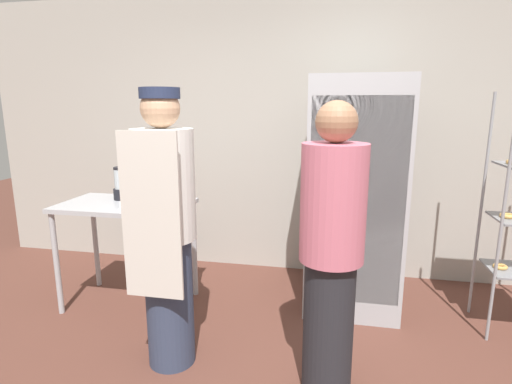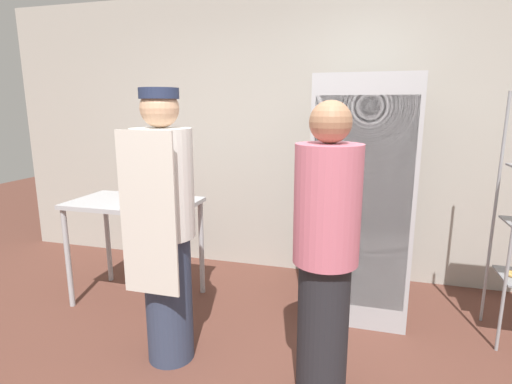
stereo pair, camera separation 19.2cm
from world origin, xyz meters
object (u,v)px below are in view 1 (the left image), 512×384
Objects in this scene: person_baker at (166,228)px; person_customer at (331,252)px; refrigerator at (354,197)px; blender_pitcher at (121,185)px; donut_box at (144,200)px.

person_customer is at bearing -3.84° from person_baker.
refrigerator is at bearing 81.51° from person_customer.
refrigerator is 1.11m from person_customer.
blender_pitcher is 1.96m from person_customer.
refrigerator is 1.68m from donut_box.
donut_box is at bearing 125.80° from person_baker.
donut_box is at bearing 154.21° from person_customer.
refrigerator is at bearing 13.45° from donut_box.
donut_box is at bearing -28.57° from blender_pitcher.
donut_box is (-1.63, -0.39, -0.01)m from refrigerator.
person_baker is at bearing -138.56° from refrigerator.
refrigerator is 1.56m from person_baker.
refrigerator reaches higher than blender_pitcher.
refrigerator reaches higher than person_baker.
person_baker is 1.04× the size of person_customer.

